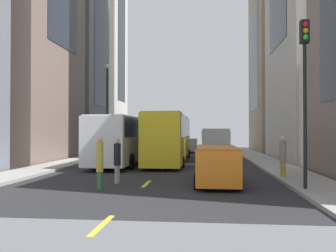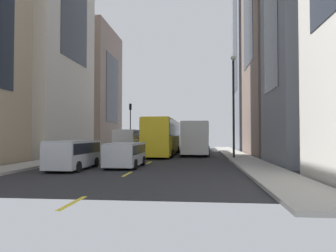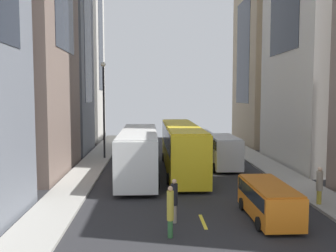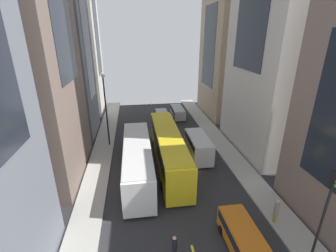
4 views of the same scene
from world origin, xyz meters
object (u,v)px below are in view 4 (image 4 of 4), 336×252
at_px(car_orange_2, 243,238).
at_px(traffic_light_near_corner, 327,205).
at_px(city_bus_white, 137,158).
at_px(car_silver_0, 162,116).
at_px(streetcar_yellow, 168,146).
at_px(pedestrian_crossing_mid, 174,249).
at_px(delivery_van_white, 198,145).
at_px(car_silver_1, 178,112).
at_px(pedestrian_waiting_curb, 276,210).

bearing_deg(car_orange_2, traffic_light_near_corner, -28.20).
relative_size(city_bus_white, traffic_light_near_corner, 1.84).
height_order(city_bus_white, car_silver_0, city_bus_white).
bearing_deg(traffic_light_near_corner, streetcar_yellow, 116.33).
bearing_deg(streetcar_yellow, pedestrian_crossing_mid, -96.61).
relative_size(delivery_van_white, traffic_light_near_corner, 0.80).
height_order(delivery_van_white, traffic_light_near_corner, traffic_light_near_corner).
height_order(car_silver_1, traffic_light_near_corner, traffic_light_near_corner).
relative_size(pedestrian_waiting_curb, traffic_light_near_corner, 0.30).
xyz_separation_m(city_bus_white, car_silver_1, (6.93, 16.30, -1.00)).
relative_size(delivery_van_white, car_orange_2, 1.11).
bearing_deg(car_silver_0, pedestrian_crossing_mid, -95.30).
bearing_deg(streetcar_yellow, car_silver_0, 85.87).
distance_m(delivery_van_white, traffic_light_near_corner, 14.74).
height_order(delivery_van_white, car_orange_2, delivery_van_white).
bearing_deg(car_silver_1, pedestrian_crossing_mid, -100.89).
bearing_deg(car_orange_2, pedestrian_crossing_mid, -176.87).
distance_m(city_bus_white, traffic_light_near_corner, 15.20).
distance_m(car_silver_0, car_silver_1, 3.15).
bearing_deg(city_bus_white, traffic_light_near_corner, -49.34).
distance_m(streetcar_yellow, pedestrian_crossing_mid, 11.70).
distance_m(car_silver_0, pedestrian_waiting_curb, 23.17).
xyz_separation_m(car_silver_0, traffic_light_near_corner, (5.56, -26.10, 3.75)).
distance_m(pedestrian_waiting_curb, traffic_light_near_corner, 4.99).
bearing_deg(delivery_van_white, traffic_light_near_corner, -77.93).
xyz_separation_m(city_bus_white, delivery_van_white, (6.74, 2.73, -0.50)).
bearing_deg(pedestrian_waiting_curb, pedestrian_crossing_mid, -52.66).
height_order(city_bus_white, car_orange_2, city_bus_white).
xyz_separation_m(car_silver_0, pedestrian_crossing_mid, (-2.28, -24.55, 0.19)).
bearing_deg(traffic_light_near_corner, car_silver_1, 95.82).
xyz_separation_m(car_silver_0, car_orange_2, (2.21, -24.30, 0.09)).
relative_size(city_bus_white, pedestrian_crossing_mid, 5.89).
height_order(streetcar_yellow, delivery_van_white, streetcar_yellow).
xyz_separation_m(streetcar_yellow, car_silver_0, (0.94, 12.97, -1.21)).
bearing_deg(pedestrian_crossing_mid, car_silver_0, 128.31).
bearing_deg(delivery_van_white, car_silver_1, 89.19).
distance_m(car_orange_2, pedestrian_waiting_curb, 3.76).
xyz_separation_m(delivery_van_white, traffic_light_near_corner, (3.01, -14.08, 3.15)).
bearing_deg(pedestrian_waiting_curb, car_orange_2, -38.78).
height_order(pedestrian_crossing_mid, traffic_light_near_corner, traffic_light_near_corner).
height_order(streetcar_yellow, car_silver_0, streetcar_yellow).
bearing_deg(car_silver_1, traffic_light_near_corner, -84.18).
relative_size(car_silver_1, car_orange_2, 1.00).
xyz_separation_m(pedestrian_crossing_mid, traffic_light_near_corner, (7.84, -1.55, 3.56)).
relative_size(city_bus_white, car_silver_1, 2.56).
bearing_deg(delivery_van_white, car_orange_2, -91.61).
height_order(streetcar_yellow, car_silver_1, streetcar_yellow).
bearing_deg(car_silver_0, streetcar_yellow, -94.13).
bearing_deg(streetcar_yellow, car_orange_2, -74.49).
relative_size(delivery_van_white, car_silver_0, 1.20).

